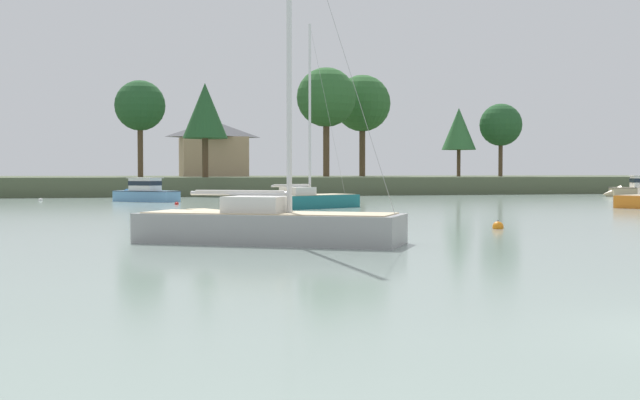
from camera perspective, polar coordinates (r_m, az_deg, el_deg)
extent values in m
cube|color=#4C563D|center=(116.54, -10.23, 1.12)|extent=(229.00, 58.31, 2.04)
cone|color=tan|center=(93.14, 19.57, 0.37)|extent=(2.41, 2.47, 1.97)
cube|color=#669ECC|center=(73.65, -11.97, 0.06)|extent=(5.73, 5.61, 1.49)
cone|color=#669ECC|center=(75.65, -13.69, 0.10)|extent=(2.46, 2.47, 1.81)
cube|color=black|center=(73.63, -11.97, 0.62)|extent=(5.87, 5.75, 0.05)
cube|color=silver|center=(73.71, -12.05, 1.06)|extent=(2.85, 2.83, 1.09)
cube|color=#19232D|center=(73.71, -12.05, 1.15)|extent=(2.91, 2.88, 0.39)
cube|color=beige|center=(73.71, -12.06, 1.51)|extent=(3.24, 3.21, 0.06)
cylinder|color=silver|center=(73.70, -12.06, 1.86)|extent=(0.03, 0.03, 0.85)
cube|color=black|center=(49.90, -7.97, -0.92)|extent=(1.93, 3.06, 0.41)
cube|color=#C6B289|center=(49.89, -7.97, -0.68)|extent=(2.05, 3.20, 0.05)
cube|color=tan|center=(49.90, -7.97, -0.73)|extent=(0.98, 0.37, 0.03)
cube|color=gray|center=(29.47, -3.55, -2.70)|extent=(9.61, 7.37, 1.81)
cube|color=#CCB78E|center=(29.41, -3.55, -0.90)|extent=(8.94, 6.78, 0.04)
cube|color=silver|center=(29.56, -4.42, -0.30)|extent=(2.73, 2.64, 0.57)
cylinder|color=silver|center=(29.47, -2.16, 10.63)|extent=(0.19, 0.19, 11.78)
cylinder|color=silver|center=(29.79, -5.62, 0.46)|extent=(3.33, 2.11, 0.15)
cylinder|color=silver|center=(29.79, -5.62, 0.56)|extent=(3.00, 1.90, 0.14)
cylinder|color=#999999|center=(28.92, 1.48, 10.75)|extent=(3.28, 2.00, 11.73)
cube|color=#196B70|center=(58.29, -1.23, -0.45)|extent=(9.25, 6.88, 1.57)
cube|color=#CCB78E|center=(58.26, -1.23, 0.35)|extent=(8.62, 6.32, 0.04)
cube|color=silver|center=(57.94, -1.55, 0.63)|extent=(2.60, 2.51, 0.55)
cylinder|color=silver|center=(58.92, -0.71, 6.30)|extent=(0.18, 0.18, 12.16)
cylinder|color=silver|center=(57.50, -2.02, 0.99)|extent=(3.23, 1.93, 0.15)
cylinder|color=silver|center=(57.50, -2.02, 1.04)|extent=(2.91, 1.75, 0.14)
cylinder|color=#999999|center=(60.19, 0.54, 6.18)|extent=(3.18, 1.83, 12.11)
cube|color=#B2231E|center=(69.67, -1.24, -0.10)|extent=(2.35, 2.80, 0.46)
cube|color=#C6B289|center=(69.66, -1.24, 0.09)|extent=(2.48, 2.94, 0.05)
cube|color=tan|center=(69.66, -1.24, 0.06)|extent=(0.79, 0.57, 0.03)
sphere|color=white|center=(77.94, -18.83, -0.01)|extent=(0.38, 0.38, 0.38)
torus|color=#333338|center=(77.93, -18.83, 0.16)|extent=(0.12, 0.12, 0.02)
sphere|color=red|center=(66.24, -9.92, -0.26)|extent=(0.33, 0.33, 0.33)
torus|color=#333338|center=(66.24, -9.92, -0.09)|extent=(0.12, 0.12, 0.02)
sphere|color=orange|center=(37.81, 12.26, -1.83)|extent=(0.50, 0.50, 0.50)
torus|color=#333338|center=(37.79, 12.26, -1.40)|extent=(0.12, 0.12, 0.02)
cylinder|color=brown|center=(110.00, 0.44, 3.94)|extent=(0.85, 0.85, 8.82)
sphere|color=#2D602D|center=(110.39, 0.44, 7.15)|extent=(7.93, 7.93, 7.93)
cylinder|color=brown|center=(113.75, 12.43, 3.04)|extent=(0.56, 0.56, 5.71)
sphere|color=#235128|center=(113.91, 12.44, 5.12)|extent=(5.71, 5.71, 5.71)
cylinder|color=brown|center=(119.36, 2.95, 3.76)|extent=(0.87, 0.87, 8.74)
sphere|color=#2D602D|center=(119.73, 2.96, 6.73)|extent=(8.17, 8.17, 8.17)
cylinder|color=brown|center=(93.22, -7.97, 3.78)|extent=(0.70, 0.70, 7.16)
cone|color=#235128|center=(93.43, -7.98, 6.16)|extent=(5.07, 5.07, 6.20)
cylinder|color=brown|center=(101.02, -12.37, 3.62)|extent=(0.66, 0.66, 7.21)
sphere|color=#235128|center=(101.29, -12.39, 6.43)|extent=(6.03, 6.03, 6.03)
cylinder|color=brown|center=(110.90, 9.61, 3.14)|extent=(0.49, 0.49, 5.89)
cone|color=#336B38|center=(111.03, 9.62, 4.90)|extent=(4.54, 4.54, 5.55)
cube|color=tan|center=(112.40, -7.42, 2.99)|extent=(8.58, 7.42, 5.33)
pyramid|color=#47474C|center=(112.54, -7.43, 4.92)|extent=(9.26, 8.01, 2.25)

